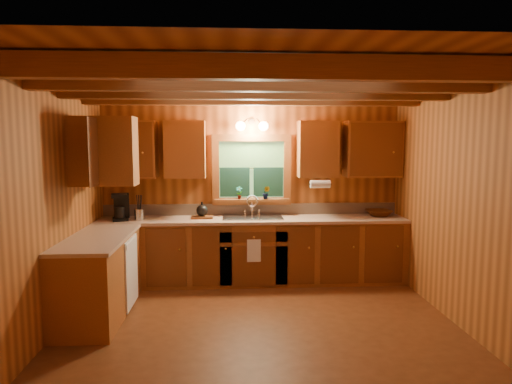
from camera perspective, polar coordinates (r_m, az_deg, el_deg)
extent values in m
plane|color=#5D3016|center=(5.01, 0.56, -16.60)|extent=(4.20, 4.20, 0.00)
plane|color=brown|center=(4.65, 0.60, 14.34)|extent=(4.20, 4.20, 0.00)
plane|color=brown|center=(6.54, -0.57, 0.64)|extent=(4.20, 0.00, 4.20)
plane|color=brown|center=(2.80, 3.28, -7.20)|extent=(4.20, 0.00, 4.20)
plane|color=brown|center=(4.98, -24.33, -1.76)|extent=(0.00, 3.80, 3.80)
plane|color=brown|center=(5.24, 24.16, -1.37)|extent=(0.00, 3.80, 3.80)
cube|color=brown|center=(3.46, 2.02, 15.27)|extent=(4.20, 0.14, 0.18)
cube|color=brown|center=(4.24, 0.98, 13.62)|extent=(4.20, 0.14, 0.18)
cube|color=brown|center=(5.04, 0.27, 12.48)|extent=(4.20, 0.14, 0.18)
cube|color=brown|center=(5.83, -0.24, 11.65)|extent=(4.20, 0.14, 0.18)
cube|color=brown|center=(6.38, -0.42, -7.44)|extent=(4.20, 0.62, 0.86)
cube|color=brown|center=(5.50, -19.04, -10.06)|extent=(0.62, 1.60, 0.86)
cube|color=tan|center=(6.29, -0.42, -3.46)|extent=(4.20, 0.66, 0.04)
cube|color=tan|center=(5.39, -19.11, -5.47)|extent=(0.64, 1.60, 0.04)
cube|color=tan|center=(6.57, -0.56, -2.15)|extent=(4.20, 0.02, 0.16)
cube|color=white|center=(5.62, -15.30, -9.61)|extent=(0.02, 0.60, 0.80)
cube|color=brown|center=(6.48, -15.75, 5.13)|extent=(0.78, 0.34, 0.78)
cube|color=brown|center=(6.36, -8.84, 5.27)|extent=(0.55, 0.34, 0.78)
cube|color=brown|center=(6.45, 7.73, 5.31)|extent=(0.55, 0.34, 0.78)
cube|color=brown|center=(6.64, 14.37, 5.20)|extent=(0.78, 0.34, 0.78)
cube|color=brown|center=(5.52, -20.42, 4.79)|extent=(0.34, 1.10, 0.78)
cube|color=brown|center=(6.47, -0.56, 6.78)|extent=(1.12, 0.08, 0.10)
cube|color=brown|center=(6.52, -0.55, -1.15)|extent=(1.12, 0.08, 0.10)
cube|color=brown|center=(6.47, -5.07, 2.77)|extent=(0.10, 0.08, 0.80)
cube|color=brown|center=(6.52, 3.93, 2.81)|extent=(0.10, 0.08, 0.80)
cube|color=#457E35|center=(6.51, -0.57, 2.82)|extent=(0.92, 0.01, 0.80)
cube|color=#113227|center=(6.50, -2.66, 1.25)|extent=(0.42, 0.02, 0.42)
cube|color=#113227|center=(6.52, 1.55, 1.27)|extent=(0.42, 0.02, 0.42)
cylinder|color=black|center=(6.49, -0.56, 2.98)|extent=(0.92, 0.01, 0.01)
cube|color=brown|center=(6.48, -0.53, -1.02)|extent=(1.06, 0.14, 0.04)
cylinder|color=black|center=(6.47, -0.56, 8.82)|extent=(0.08, 0.03, 0.08)
cylinder|color=black|center=(6.41, -1.44, 8.84)|extent=(0.09, 0.17, 0.08)
cylinder|color=black|center=(6.42, 0.37, 8.84)|extent=(0.09, 0.17, 0.08)
sphere|color=#FFE0A5|center=(6.34, -1.96, 8.23)|extent=(0.13, 0.13, 0.13)
sphere|color=#FFE0A5|center=(6.36, 0.95, 8.23)|extent=(0.13, 0.13, 0.13)
cylinder|color=white|center=(6.28, 8.01, 0.98)|extent=(0.27, 0.11, 0.11)
cube|color=white|center=(6.05, -0.26, -7.35)|extent=(0.18, 0.01, 0.30)
cube|color=silver|center=(6.30, -0.43, -3.22)|extent=(0.82, 0.48, 0.02)
cube|color=#262628|center=(6.30, -2.16, -3.81)|extent=(0.34, 0.40, 0.14)
cube|color=#262628|center=(6.32, 1.30, -3.78)|extent=(0.34, 0.40, 0.14)
cylinder|color=silver|center=(6.46, -0.51, -2.03)|extent=(0.04, 0.04, 0.22)
torus|color=silver|center=(6.38, -0.49, -1.13)|extent=(0.16, 0.02, 0.16)
cube|color=black|center=(6.37, -16.58, -3.26)|extent=(0.20, 0.25, 0.03)
cube|color=black|center=(6.42, -16.47, -1.62)|extent=(0.20, 0.09, 0.34)
cube|color=black|center=(6.30, -16.71, -0.44)|extent=(0.20, 0.22, 0.04)
cylinder|color=black|center=(6.32, -16.67, -2.46)|extent=(0.12, 0.12, 0.15)
cylinder|color=silver|center=(6.32, -14.41, -2.74)|extent=(0.12, 0.12, 0.15)
cylinder|color=black|center=(6.29, -14.61, -1.35)|extent=(0.03, 0.04, 0.22)
cylinder|color=black|center=(6.29, -14.45, -1.34)|extent=(0.01, 0.01, 0.22)
cylinder|color=black|center=(6.30, -14.29, -1.33)|extent=(0.03, 0.04, 0.22)
cylinder|color=black|center=(6.30, -14.16, -1.32)|extent=(0.04, 0.06, 0.22)
cube|color=#623115|center=(6.33, -6.76, -3.14)|extent=(0.30, 0.23, 0.03)
sphere|color=black|center=(6.31, -6.77, -2.31)|extent=(0.16, 0.16, 0.16)
cylinder|color=black|center=(6.30, -6.78, -1.41)|extent=(0.03, 0.03, 0.04)
imported|color=#48230C|center=(6.68, 15.07, -2.55)|extent=(0.38, 0.38, 0.09)
imported|color=#623115|center=(6.44, -2.12, -0.07)|extent=(0.11, 0.08, 0.18)
imported|color=#623115|center=(6.44, 1.28, -0.06)|extent=(0.12, 0.11, 0.18)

